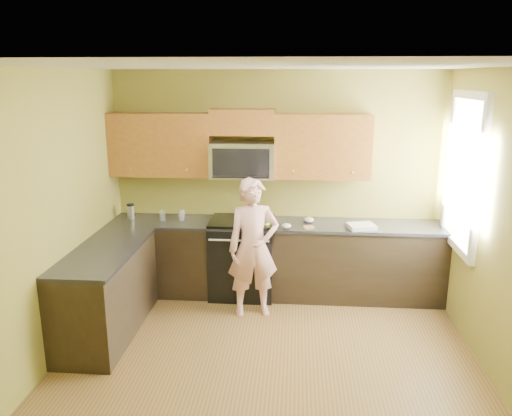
# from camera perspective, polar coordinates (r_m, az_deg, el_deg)

# --- Properties ---
(floor) EXTENTS (4.00, 4.00, 0.00)m
(floor) POSITION_cam_1_polar(r_m,az_deg,el_deg) (4.90, 1.16, -17.74)
(floor) COLOR brown
(floor) RESTS_ON ground
(ceiling) EXTENTS (4.00, 4.00, 0.00)m
(ceiling) POSITION_cam_1_polar(r_m,az_deg,el_deg) (4.14, 1.36, 15.69)
(ceiling) COLOR white
(ceiling) RESTS_ON ground
(wall_back) EXTENTS (4.00, 0.00, 4.00)m
(wall_back) POSITION_cam_1_polar(r_m,az_deg,el_deg) (6.27, 2.34, 2.91)
(wall_back) COLOR olive
(wall_back) RESTS_ON ground
(wall_front) EXTENTS (4.00, 0.00, 4.00)m
(wall_front) POSITION_cam_1_polar(r_m,az_deg,el_deg) (2.50, -1.60, -16.11)
(wall_front) COLOR olive
(wall_front) RESTS_ON ground
(wall_left) EXTENTS (0.00, 4.00, 4.00)m
(wall_left) POSITION_cam_1_polar(r_m,az_deg,el_deg) (4.87, -22.97, -1.72)
(wall_left) COLOR olive
(wall_left) RESTS_ON ground
(wall_right) EXTENTS (0.00, 4.00, 4.00)m
(wall_right) POSITION_cam_1_polar(r_m,az_deg,el_deg) (4.67, 26.61, -2.80)
(wall_right) COLOR olive
(wall_right) RESTS_ON ground
(cabinet_back_run) EXTENTS (4.00, 0.60, 0.88)m
(cabinet_back_run) POSITION_cam_1_polar(r_m,az_deg,el_deg) (6.23, 2.14, -5.88)
(cabinet_back_run) COLOR black
(cabinet_back_run) RESTS_ON floor
(cabinet_left_run) EXTENTS (0.60, 1.60, 0.88)m
(cabinet_left_run) POSITION_cam_1_polar(r_m,az_deg,el_deg) (5.56, -16.42, -9.12)
(cabinet_left_run) COLOR black
(cabinet_left_run) RESTS_ON floor
(countertop_back) EXTENTS (4.00, 0.62, 0.04)m
(countertop_back) POSITION_cam_1_polar(r_m,az_deg,el_deg) (6.08, 2.18, -1.85)
(countertop_back) COLOR black
(countertop_back) RESTS_ON cabinet_back_run
(countertop_left) EXTENTS (0.62, 1.60, 0.04)m
(countertop_left) POSITION_cam_1_polar(r_m,az_deg,el_deg) (5.39, -16.67, -4.64)
(countertop_left) COLOR black
(countertop_left) RESTS_ON cabinet_left_run
(stove) EXTENTS (0.76, 0.65, 0.95)m
(stove) POSITION_cam_1_polar(r_m,az_deg,el_deg) (6.22, -1.56, -5.56)
(stove) COLOR black
(stove) RESTS_ON floor
(microwave) EXTENTS (0.76, 0.40, 0.42)m
(microwave) POSITION_cam_1_polar(r_m,az_deg,el_deg) (6.08, -1.50, 3.51)
(microwave) COLOR silver
(microwave) RESTS_ON wall_back
(upper_cab_left) EXTENTS (1.22, 0.33, 0.75)m
(upper_cab_left) POSITION_cam_1_polar(r_m,az_deg,el_deg) (6.29, -10.48, 3.65)
(upper_cab_left) COLOR brown
(upper_cab_left) RESTS_ON wall_back
(upper_cab_right) EXTENTS (1.12, 0.33, 0.75)m
(upper_cab_right) POSITION_cam_1_polar(r_m,az_deg,el_deg) (6.09, 7.38, 3.41)
(upper_cab_right) COLOR brown
(upper_cab_right) RESTS_ON wall_back
(upper_cab_over_mw) EXTENTS (0.76, 0.33, 0.30)m
(upper_cab_over_mw) POSITION_cam_1_polar(r_m,az_deg,el_deg) (6.02, -1.51, 9.65)
(upper_cab_over_mw) COLOR brown
(upper_cab_over_mw) RESTS_ON wall_back
(window) EXTENTS (0.06, 1.06, 1.66)m
(window) POSITION_cam_1_polar(r_m,az_deg,el_deg) (5.69, 22.40, 3.68)
(window) COLOR white
(window) RESTS_ON wall_right
(woman) EXTENTS (0.65, 0.51, 1.56)m
(woman) POSITION_cam_1_polar(r_m,az_deg,el_deg) (5.61, -0.31, -4.52)
(woman) COLOR #F18078
(woman) RESTS_ON floor
(frying_pan) EXTENTS (0.32, 0.45, 0.05)m
(frying_pan) POSITION_cam_1_polar(r_m,az_deg,el_deg) (5.93, -0.91, -1.75)
(frying_pan) COLOR black
(frying_pan) RESTS_ON stove
(butter_tub) EXTENTS (0.15, 0.15, 0.09)m
(butter_tub) POSITION_cam_1_polar(r_m,az_deg,el_deg) (5.92, 0.99, -2.07)
(butter_tub) COLOR #F7FE42
(butter_tub) RESTS_ON countertop_back
(toast_slice) EXTENTS (0.13, 0.13, 0.01)m
(toast_slice) POSITION_cam_1_polar(r_m,az_deg,el_deg) (5.89, 5.98, -2.18)
(toast_slice) COLOR #B27F47
(toast_slice) RESTS_ON countertop_back
(napkin_a) EXTENTS (0.12, 0.13, 0.06)m
(napkin_a) POSITION_cam_1_polar(r_m,az_deg,el_deg) (5.84, 3.44, -2.03)
(napkin_a) COLOR silver
(napkin_a) RESTS_ON countertop_back
(napkin_b) EXTENTS (0.15, 0.16, 0.07)m
(napkin_b) POSITION_cam_1_polar(r_m,az_deg,el_deg) (6.10, 5.96, -1.33)
(napkin_b) COLOR silver
(napkin_b) RESTS_ON countertop_back
(dish_towel) EXTENTS (0.35, 0.31, 0.05)m
(dish_towel) POSITION_cam_1_polar(r_m,az_deg,el_deg) (5.96, 11.78, -2.04)
(dish_towel) COLOR white
(dish_towel) RESTS_ON countertop_back
(travel_mug) EXTENTS (0.10, 0.10, 0.19)m
(travel_mug) POSITION_cam_1_polar(r_m,az_deg,el_deg) (6.42, -13.86, -1.19)
(travel_mug) COLOR silver
(travel_mug) RESTS_ON countertop_back
(glass_a) EXTENTS (0.07, 0.07, 0.12)m
(glass_a) POSITION_cam_1_polar(r_m,az_deg,el_deg) (6.25, -10.48, -0.84)
(glass_a) COLOR silver
(glass_a) RESTS_ON countertop_back
(glass_b) EXTENTS (0.08, 0.08, 0.12)m
(glass_b) POSITION_cam_1_polar(r_m,az_deg,el_deg) (6.24, -8.33, -0.80)
(glass_b) COLOR silver
(glass_b) RESTS_ON countertop_back
(glass_c) EXTENTS (0.09, 0.09, 0.12)m
(glass_c) POSITION_cam_1_polar(r_m,az_deg,el_deg) (6.23, -8.42, -0.81)
(glass_c) COLOR silver
(glass_c) RESTS_ON countertop_back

